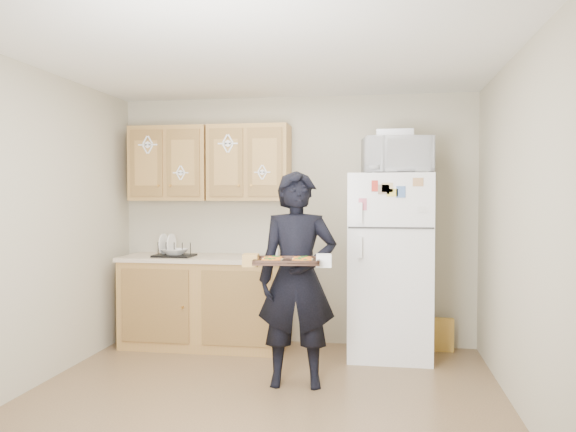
{
  "coord_description": "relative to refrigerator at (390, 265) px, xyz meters",
  "views": [
    {
      "loc": [
        0.85,
        -3.86,
        1.49
      ],
      "look_at": [
        0.15,
        0.45,
        1.34
      ],
      "focal_mm": 35.0,
      "sensor_mm": 36.0,
      "label": 1
    }
  ],
  "objects": [
    {
      "name": "soap_bottle",
      "position": [
        -1.1,
        -0.05,
        0.15
      ],
      "size": [
        0.11,
        0.11,
        0.19
      ],
      "primitive_type": "imported",
      "rotation": [
        0.0,
        0.0,
        0.32
      ],
      "color": "white",
      "rests_on": "countertop"
    },
    {
      "name": "foil_pan",
      "position": [
        0.04,
        -0.02,
        1.22
      ],
      "size": [
        0.34,
        0.25,
        0.07
      ],
      "primitive_type": "cube",
      "rotation": [
        0.0,
        0.0,
        -0.05
      ],
      "color": "silver",
      "rests_on": "microwave"
    },
    {
      "name": "pizza_front_left",
      "position": [
        -0.87,
        -1.34,
        0.18
      ],
      "size": [
        0.16,
        0.16,
        0.02
      ],
      "primitive_type": "cylinder",
      "color": "orange",
      "rests_on": "baking_tray"
    },
    {
      "name": "person",
      "position": [
        -0.73,
        -0.95,
        -0.0
      ],
      "size": [
        0.66,
        0.47,
        1.69
      ],
      "primitive_type": "imported",
      "rotation": [
        0.0,
        0.0,
        0.11
      ],
      "color": "black",
      "rests_on": "floor"
    },
    {
      "name": "baking_tray",
      "position": [
        -0.76,
        -1.25,
        0.16
      ],
      "size": [
        0.51,
        0.4,
        0.04
      ],
      "primitive_type": "cube",
      "rotation": [
        0.0,
        0.0,
        0.11
      ],
      "color": "black",
      "rests_on": "person"
    },
    {
      "name": "upper_cab_left",
      "position": [
        -2.2,
        0.18,
        0.98
      ],
      "size": [
        0.8,
        0.33,
        0.75
      ],
      "primitive_type": "cube",
      "color": "olive",
      "rests_on": "wall_back"
    },
    {
      "name": "pizza_back_right",
      "position": [
        -0.66,
        -1.15,
        0.18
      ],
      "size": [
        0.16,
        0.16,
        0.02
      ],
      "primitive_type": "cylinder",
      "color": "orange",
      "rests_on": "baking_tray"
    },
    {
      "name": "floor",
      "position": [
        -0.95,
        -1.43,
        -0.85
      ],
      "size": [
        3.6,
        3.6,
        0.0
      ],
      "primitive_type": "plane",
      "color": "brown",
      "rests_on": "ground"
    },
    {
      "name": "bowl",
      "position": [
        -2.08,
        -0.04,
        0.1
      ],
      "size": [
        0.29,
        0.29,
        0.06
      ],
      "primitive_type": "imported",
      "rotation": [
        0.0,
        0.0,
        -0.27
      ],
      "color": "silver",
      "rests_on": "dish_rack"
    },
    {
      "name": "wall_right",
      "position": [
        0.85,
        -1.43,
        0.4
      ],
      "size": [
        0.04,
        3.6,
        2.5
      ],
      "primitive_type": "cube",
      "color": "#B3AA91",
      "rests_on": "floor"
    },
    {
      "name": "wall_left",
      "position": [
        -2.75,
        -1.43,
        0.4
      ],
      "size": [
        0.04,
        3.6,
        2.5
      ],
      "primitive_type": "cube",
      "color": "#B3AA91",
      "rests_on": "floor"
    },
    {
      "name": "pizza_front_right",
      "position": [
        -0.64,
        -1.31,
        0.18
      ],
      "size": [
        0.16,
        0.16,
        0.02
      ],
      "primitive_type": "cylinder",
      "color": "orange",
      "rests_on": "baking_tray"
    },
    {
      "name": "wall_front",
      "position": [
        -0.95,
        -3.23,
        0.4
      ],
      "size": [
        3.6,
        0.04,
        2.5
      ],
      "primitive_type": "cube",
      "color": "#B3AA91",
      "rests_on": "floor"
    },
    {
      "name": "dish_rack",
      "position": [
        -2.09,
        -0.04,
        0.13
      ],
      "size": [
        0.39,
        0.3,
        0.15
      ],
      "primitive_type": "cube",
      "rotation": [
        0.0,
        0.0,
        -0.04
      ],
      "color": "black",
      "rests_on": "countertop"
    },
    {
      "name": "upper_cab_right",
      "position": [
        -1.38,
        0.18,
        0.98
      ],
      "size": [
        0.8,
        0.33,
        0.75
      ],
      "primitive_type": "cube",
      "color": "olive",
      "rests_on": "wall_back"
    },
    {
      "name": "refrigerator",
      "position": [
        0.0,
        0.0,
        0.0
      ],
      "size": [
        0.75,
        0.7,
        1.7
      ],
      "primitive_type": "cube",
      "color": "white",
      "rests_on": "floor"
    },
    {
      "name": "countertop",
      "position": [
        -1.8,
        0.05,
        0.03
      ],
      "size": [
        1.64,
        0.64,
        0.04
      ],
      "primitive_type": "cube",
      "color": "beige",
      "rests_on": "base_cabinet"
    },
    {
      "name": "base_cabinet",
      "position": [
        -1.8,
        0.05,
        -0.42
      ],
      "size": [
        1.6,
        0.6,
        0.86
      ],
      "primitive_type": "cube",
      "color": "olive",
      "rests_on": "floor"
    },
    {
      "name": "wall_back",
      "position": [
        -0.95,
        0.37,
        0.4
      ],
      "size": [
        3.6,
        0.04,
        2.5
      ],
      "primitive_type": "cube",
      "color": "#B3AA91",
      "rests_on": "floor"
    },
    {
      "name": "pizza_back_left",
      "position": [
        -0.88,
        -1.18,
        0.18
      ],
      "size": [
        0.16,
        0.16,
        0.02
      ],
      "primitive_type": "cylinder",
      "color": "orange",
      "rests_on": "baking_tray"
    },
    {
      "name": "cereal_box",
      "position": [
        0.52,
        0.24,
        -0.69
      ],
      "size": [
        0.2,
        0.07,
        0.32
      ],
      "primitive_type": "cube",
      "color": "#E3CF50",
      "rests_on": "floor"
    },
    {
      "name": "ceiling",
      "position": [
        -0.95,
        -1.43,
        1.65
      ],
      "size": [
        3.6,
        3.6,
        0.0
      ],
      "primitive_type": "plane",
      "color": "white",
      "rests_on": "wall_back"
    },
    {
      "name": "microwave",
      "position": [
        0.06,
        -0.05,
        1.02
      ],
      "size": [
        0.66,
        0.5,
        0.33
      ],
      "primitive_type": "imported",
      "rotation": [
        0.0,
        0.0,
        0.17
      ],
      "color": "white",
      "rests_on": "refrigerator"
    }
  ]
}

